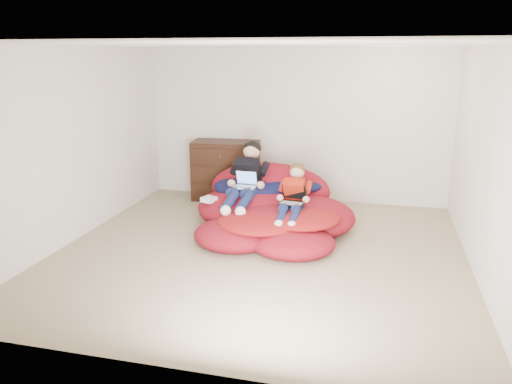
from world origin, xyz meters
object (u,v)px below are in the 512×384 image
dresser (226,170)px  laptop_black (293,198)px  younger_boy (294,193)px  beanbag_pile (271,210)px  older_boy (247,176)px  laptop_white (245,183)px

dresser → laptop_black: (1.43, -1.60, 0.06)m
younger_boy → laptop_black: (-0.00, -0.06, -0.05)m
dresser → younger_boy: 2.11m
dresser → beanbag_pile: dresser is taller
dresser → laptop_black: bearing=-48.3°
older_boy → younger_boy: (0.74, -0.36, -0.11)m
dresser → beanbag_pile: bearing=-50.1°
beanbag_pile → laptop_white: beanbag_pile is taller
dresser → laptop_white: bearing=-61.8°
laptop_white → younger_boy: bearing=-19.8°
laptop_white → laptop_black: (0.74, -0.33, -0.08)m
dresser → older_boy: bearing=-60.1°
dresser → beanbag_pile: (1.06, -1.27, -0.23)m
laptop_white → dresser: bearing=118.2°
laptop_white → laptop_black: 0.81m
laptop_black → older_boy: bearing=150.9°
younger_boy → laptop_white: younger_boy is taller
older_boy → laptop_white: 0.12m
beanbag_pile → younger_boy: 0.57m
beanbag_pile → younger_boy: (0.37, -0.28, 0.35)m
beanbag_pile → laptop_black: 0.58m
older_boy → laptop_white: size_ratio=3.96×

